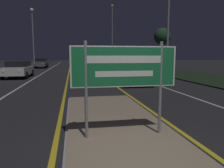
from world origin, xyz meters
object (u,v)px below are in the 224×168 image
car_receding_1 (144,66)px  streetlight_right_near (169,2)px  highway_sign (124,70)px  car_approaching_1 (41,63)px  car_receding_2 (118,63)px  car_approaching_0 (18,69)px  car_receding_0 (132,72)px  streetlight_right_far (112,30)px  streetlight_left_far (33,29)px

car_receding_1 → streetlight_right_near: bearing=-81.9°
highway_sign → car_approaching_1: size_ratio=0.56×
streetlight_right_near → car_approaching_1: size_ratio=2.17×
car_receding_2 → car_approaching_0: size_ratio=0.97×
car_approaching_1 → streetlight_right_near: bearing=-54.1°
streetlight_right_near → car_receding_1: 6.71m
car_receding_2 → highway_sign: bearing=-101.6°
car_approaching_0 → car_receding_1: bearing=7.6°
car_approaching_1 → car_approaching_0: bearing=-89.5°
car_receding_2 → streetlight_right_near: bearing=-87.0°
car_receding_0 → car_approaching_0: bearing=144.9°
streetlight_right_near → streetlight_right_far: (-0.14, 24.55, 0.59)m
streetlight_left_far → car_approaching_1: streetlight_left_far is taller
car_receding_0 → car_approaching_1: car_receding_0 is taller
car_receding_2 → car_receding_0: bearing=-99.1°
streetlight_right_far → car_receding_0: size_ratio=2.79×
streetlight_right_far → highway_sign: bearing=-99.9°
streetlight_right_near → streetlight_right_far: size_ratio=0.79×
car_receding_0 → car_approaching_0: (-8.38, 5.88, -0.09)m
car_approaching_0 → car_approaching_1: bearing=90.5°
car_receding_1 → car_approaching_0: bearing=-172.4°
highway_sign → car_receding_1: 17.70m
streetlight_left_far → car_receding_0: (9.31, -19.67, -4.80)m
car_approaching_1 → car_receding_2: bearing=-6.0°
car_receding_1 → car_approaching_0: 11.81m
highway_sign → car_approaching_1: highway_sign is taller
car_receding_2 → car_approaching_1: size_ratio=1.03×
streetlight_left_far → car_receding_2: bearing=-1.7°
car_receding_0 → car_receding_1: 8.15m
streetlight_right_near → car_receding_2: streetlight_right_near is taller
highway_sign → streetlight_right_near: (6.65, 12.55, 4.57)m
streetlight_right_far → car_approaching_1: size_ratio=2.76×
streetlight_right_near → car_receding_1: bearing=98.1°
car_receding_1 → car_approaching_0: (-11.71, -1.55, -0.09)m
highway_sign → streetlight_right_far: size_ratio=0.20×
streetlight_left_far → streetlight_right_far: (13.07, 8.26, 1.10)m
car_receding_0 → car_receding_2: (3.08, 19.31, -0.12)m
streetlight_right_far → car_receding_0: bearing=-97.7°
streetlight_right_far → car_receding_1: size_ratio=2.75×
highway_sign → streetlight_left_far: 29.86m
car_receding_2 → car_approaching_0: bearing=-130.5°
streetlight_left_far → car_receding_2: 13.34m
car_receding_1 → highway_sign: bearing=-110.1°
car_approaching_0 → car_receding_0: bearing=-35.1°
car_receding_0 → car_approaching_1: size_ratio=0.99×
streetlight_right_far → car_approaching_1: streetlight_right_far is taller
streetlight_left_far → car_receding_2: (12.39, -0.36, -4.93)m
car_receding_0 → streetlight_right_near: bearing=40.9°
highway_sign → car_receding_1: bearing=69.9°
streetlight_right_near → car_receding_0: (-3.90, -3.38, -5.31)m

